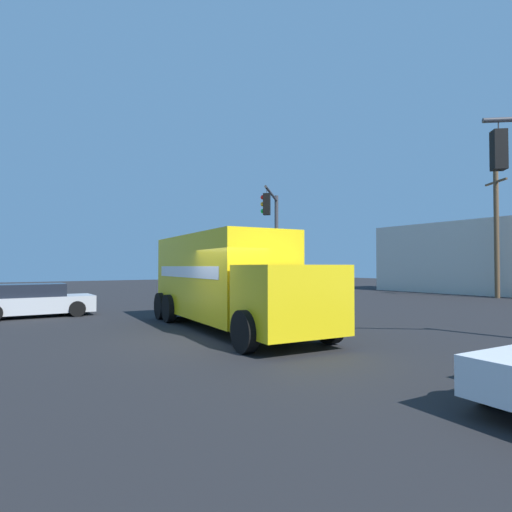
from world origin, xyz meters
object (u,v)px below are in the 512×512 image
sedan_silver (34,301)px  utility_pole (497,232)px  delivery_truck (228,280)px  traffic_light_secondary (273,231)px

sedan_silver → utility_pole: size_ratio=0.54×
delivery_truck → traffic_light_secondary: size_ratio=1.52×
sedan_silver → utility_pole: utility_pole is taller
traffic_light_secondary → utility_pole: (3.44, 15.11, 0.41)m
traffic_light_secondary → utility_pole: utility_pole is taller
delivery_truck → sedan_silver: bearing=-146.0°
traffic_light_secondary → utility_pole: bearing=77.2°
traffic_light_secondary → sedan_silver: traffic_light_secondary is taller
traffic_light_secondary → sedan_silver: 10.95m
delivery_truck → traffic_light_secondary: (-4.84, 5.46, 2.18)m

